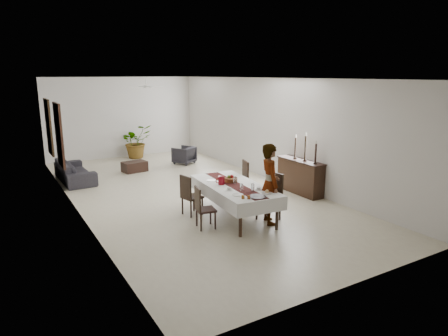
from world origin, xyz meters
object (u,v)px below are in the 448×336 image
dining_table_top (234,186)px  sideboard_body (300,177)px  sofa (75,171)px  red_pitcher (221,180)px  woman (270,184)px

dining_table_top → sideboard_body: bearing=18.9°
sideboard_body → sofa: size_ratio=0.70×
red_pitcher → sideboard_body: (2.88, 0.50, -0.42)m
woman → sideboard_body: bearing=-37.5°
dining_table_top → woman: woman is taller
woman → sofa: woman is taller
woman → sideboard_body: size_ratio=1.18×
dining_table_top → sofa: (-2.63, 5.30, -0.42)m
dining_table_top → sofa: size_ratio=1.11×
red_pitcher → woman: 1.18m
red_pitcher → sofa: (-2.39, 5.13, -0.56)m
red_pitcher → dining_table_top: bearing=-35.5°
dining_table_top → sideboard_body: (2.63, 0.67, -0.28)m
red_pitcher → sofa: bearing=115.0°
dining_table_top → red_pitcher: red_pitcher is taller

